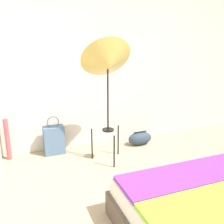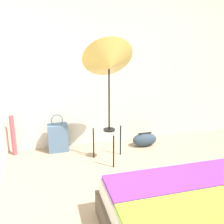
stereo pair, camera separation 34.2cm
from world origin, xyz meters
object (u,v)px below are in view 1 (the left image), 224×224
duffel_bag (140,138)px  tote_bag (54,140)px  paper_roll (7,139)px  photo_umbrella (108,64)px

duffel_bag → tote_bag: bearing=173.0°
tote_bag → paper_roll: size_ratio=0.96×
tote_bag → paper_roll: 0.65m
duffel_bag → paper_roll: bearing=174.1°
photo_umbrella → tote_bag: (-0.68, 0.49, -1.16)m
tote_bag → paper_roll: paper_roll is taller
photo_umbrella → tote_bag: bearing=144.2°
photo_umbrella → tote_bag: size_ratio=2.92×
photo_umbrella → paper_roll: photo_umbrella is taller
photo_umbrella → paper_roll: size_ratio=2.80×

